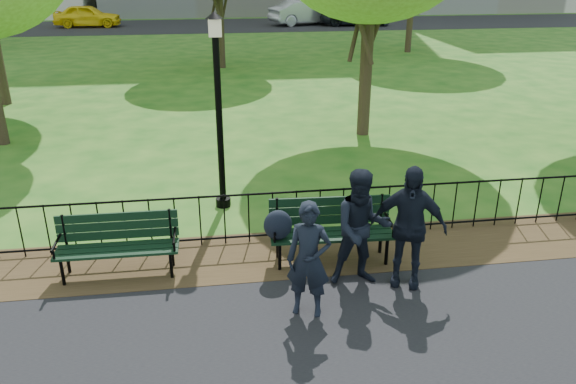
{
  "coord_description": "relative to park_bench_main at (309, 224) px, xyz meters",
  "views": [
    {
      "loc": [
        -1.97,
        -6.43,
        4.45
      ],
      "look_at": [
        -0.81,
        1.5,
        1.1
      ],
      "focal_mm": 35.0,
      "sensor_mm": 36.0,
      "label": 1
    }
  ],
  "objects": [
    {
      "name": "person_right",
      "position": [
        1.28,
        -0.79,
        0.25
      ],
      "size": [
        1.16,
        0.82,
        1.83
      ],
      "primitive_type": "imported",
      "rotation": [
        0.0,
        0.0,
        -0.4
      ],
      "color": "black",
      "rests_on": "asphalt_path"
    },
    {
      "name": "person_left",
      "position": [
        -0.25,
        -1.34,
        0.14
      ],
      "size": [
        0.68,
        0.56,
        1.61
      ],
      "primitive_type": "imported",
      "rotation": [
        0.0,
        0.0,
        -0.34
      ],
      "color": "black",
      "rests_on": "asphalt_path"
    },
    {
      "name": "lamppost",
      "position": [
        -1.25,
        2.38,
        1.3
      ],
      "size": [
        0.32,
        0.32,
        3.61
      ],
      "color": "black",
      "rests_on": "ground"
    },
    {
      "name": "park_bench_left_a",
      "position": [
        -2.89,
        0.11,
        -0.09
      ],
      "size": [
        1.8,
        0.57,
        1.02
      ],
      "rotation": [
        0.0,
        0.0,
        -0.01
      ],
      "color": "black",
      "rests_on": "ground"
    },
    {
      "name": "iron_fence",
      "position": [
        0.53,
        0.8,
        -0.17
      ],
      "size": [
        24.06,
        0.06,
        1.0
      ],
      "color": "black",
      "rests_on": "ground"
    },
    {
      "name": "ground",
      "position": [
        0.53,
        -1.2,
        -0.67
      ],
      "size": [
        120.0,
        120.0,
        0.0
      ],
      "primitive_type": "plane",
      "color": "#1E5817"
    },
    {
      "name": "far_street",
      "position": [
        0.53,
        33.8,
        -0.67
      ],
      "size": [
        70.0,
        9.0,
        0.01
      ],
      "primitive_type": "cube",
      "color": "black",
      "rests_on": "ground"
    },
    {
      "name": "person_mid",
      "position": [
        0.63,
        -0.69,
        0.22
      ],
      "size": [
        0.87,
        0.48,
        1.76
      ],
      "primitive_type": "imported",
      "rotation": [
        0.0,
        0.0,
        -0.04
      ],
      "color": "black",
      "rests_on": "asphalt_path"
    },
    {
      "name": "dirt_strip",
      "position": [
        0.53,
        0.3,
        -0.66
      ],
      "size": [
        60.0,
        1.6,
        0.01
      ],
      "primitive_type": "cube",
      "color": "#342815",
      "rests_on": "ground"
    },
    {
      "name": "sedan_silver",
      "position": [
        5.75,
        33.34,
        0.18
      ],
      "size": [
        5.4,
        3.31,
        1.68
      ],
      "primitive_type": "imported",
      "rotation": [
        0.0,
        0.0,
        1.9
      ],
      "color": "#B6B8BE",
      "rests_on": "far_street"
    },
    {
      "name": "park_bench_main",
      "position": [
        0.0,
        0.0,
        0.0
      ],
      "size": [
        2.05,
        0.68,
        1.09
      ],
      "rotation": [
        0.0,
        0.0,
        -0.05
      ],
      "color": "black",
      "rests_on": "ground"
    },
    {
      "name": "taxi",
      "position": [
        -9.27,
        34.03,
        0.09
      ],
      "size": [
        4.47,
        1.92,
        1.5
      ],
      "primitive_type": "imported",
      "rotation": [
        0.0,
        0.0,
        1.54
      ],
      "color": "yellow",
      "rests_on": "far_street"
    },
    {
      "name": "sedan_dark",
      "position": [
        9.1,
        32.38,
        0.05
      ],
      "size": [
        5.08,
        2.51,
        1.42
      ],
      "primitive_type": "imported",
      "rotation": [
        0.0,
        0.0,
        1.46
      ],
      "color": "black",
      "rests_on": "far_street"
    }
  ]
}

